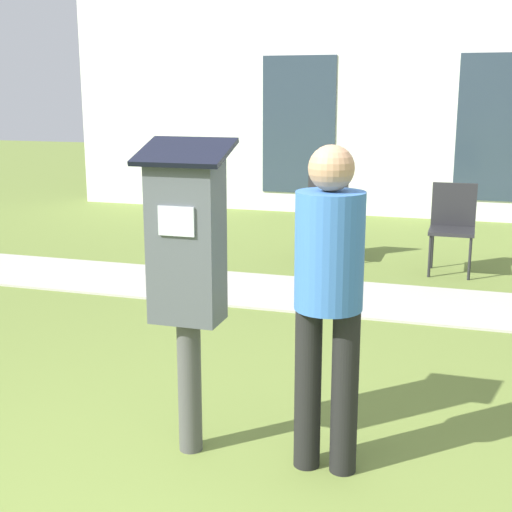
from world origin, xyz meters
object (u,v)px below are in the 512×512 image
(outdoor_chair_left, at_px, (326,211))
(outdoor_chair_middle, at_px, (453,221))
(person_standing, at_px, (329,286))
(parking_meter, at_px, (187,258))

(outdoor_chair_left, bearing_deg, outdoor_chair_middle, -10.04)
(person_standing, height_order, outdoor_chair_middle, person_standing)
(outdoor_chair_middle, bearing_deg, outdoor_chair_left, -166.53)
(person_standing, relative_size, outdoor_chair_middle, 1.76)
(parking_meter, distance_m, outdoor_chair_left, 4.42)
(parking_meter, xyz_separation_m, person_standing, (0.70, 0.02, -0.09))
(outdoor_chair_left, relative_size, outdoor_chair_middle, 1.00)
(person_standing, xyz_separation_m, outdoor_chair_left, (-0.91, 4.37, -0.40))
(parking_meter, distance_m, person_standing, 0.71)
(person_standing, relative_size, outdoor_chair_left, 1.76)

